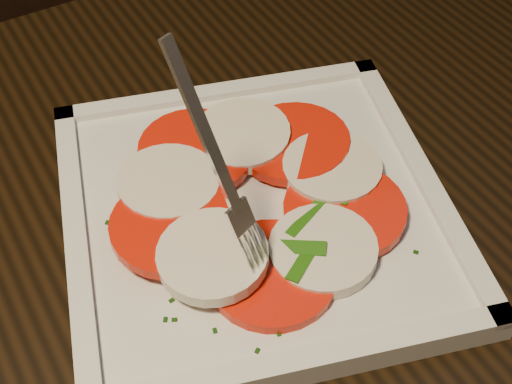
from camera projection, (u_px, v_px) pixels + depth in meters
table at (374, 314)px, 0.58m from camera, size 1.28×0.93×0.75m
chair at (78, 16)px, 1.07m from camera, size 0.44×0.44×0.93m
plate at (256, 213)px, 0.51m from camera, size 0.31×0.31×0.01m
caprese_salad at (256, 197)px, 0.50m from camera, size 0.20×0.22×0.02m
fork at (206, 155)px, 0.41m from camera, size 0.05×0.07×0.15m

